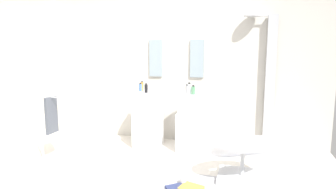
% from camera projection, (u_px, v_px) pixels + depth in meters
% --- Properties ---
extents(ground_plane, '(4.80, 3.60, 0.04)m').
position_uv_depth(ground_plane, '(144.00, 181.00, 3.38)').
color(ground_plane, silver).
extents(rear_partition, '(4.80, 0.10, 2.60)m').
position_uv_depth(rear_partition, '(177.00, 64.00, 4.75)').
color(rear_partition, beige).
rests_on(rear_partition, ground_plane).
extents(pedestal_sink_left, '(0.43, 0.43, 0.99)m').
position_uv_depth(pedestal_sink_left, '(148.00, 118.00, 4.50)').
color(pedestal_sink_left, white).
rests_on(pedestal_sink_left, ground_plane).
extents(pedestal_sink_right, '(0.43, 0.43, 0.99)m').
position_uv_depth(pedestal_sink_right, '(191.00, 121.00, 4.32)').
color(pedestal_sink_right, white).
rests_on(pedestal_sink_right, ground_plane).
extents(vanity_mirror_left, '(0.22, 0.03, 0.61)m').
position_uv_depth(vanity_mirror_left, '(156.00, 58.00, 4.77)').
color(vanity_mirror_left, '#8C9EA8').
extents(vanity_mirror_right, '(0.22, 0.03, 0.61)m').
position_uv_depth(vanity_mirror_right, '(197.00, 59.00, 4.58)').
color(vanity_mirror_right, '#8C9EA8').
extents(shower_column, '(0.49, 0.24, 2.05)m').
position_uv_depth(shower_column, '(269.00, 80.00, 4.28)').
color(shower_column, '#B7BABF').
rests_on(shower_column, ground_plane).
extents(lounge_chair, '(1.04, 1.04, 0.65)m').
position_uv_depth(lounge_chair, '(243.00, 151.00, 3.32)').
color(lounge_chair, '#B7BABF').
rests_on(lounge_chair, ground_plane).
extents(towel_rack, '(0.37, 0.22, 0.95)m').
position_uv_depth(towel_rack, '(50.00, 117.00, 3.87)').
color(towel_rack, '#B7BABF').
rests_on(towel_rack, ground_plane).
extents(area_rug, '(1.28, 0.76, 0.01)m').
position_uv_depth(area_rug, '(194.00, 189.00, 3.13)').
color(area_rug, '#B2B2B7').
rests_on(area_rug, ground_plane).
extents(magazine_navy, '(0.33, 0.31, 0.03)m').
position_uv_depth(magazine_navy, '(180.00, 188.00, 3.12)').
color(magazine_navy, navy).
rests_on(magazine_navy, area_rug).
extents(magazine_ochre, '(0.28, 0.26, 0.03)m').
position_uv_depth(magazine_ochre, '(191.00, 188.00, 3.09)').
color(magazine_ochre, gold).
rests_on(magazine_ochre, area_rug).
extents(coffee_mug, '(0.08, 0.08, 0.08)m').
position_uv_depth(coffee_mug, '(183.00, 181.00, 3.22)').
color(coffee_mug, white).
rests_on(coffee_mug, area_rug).
extents(soap_bottle_blue, '(0.05, 0.05, 0.13)m').
position_uv_depth(soap_bottle_blue, '(140.00, 87.00, 4.43)').
color(soap_bottle_blue, '#4C72B7').
rests_on(soap_bottle_blue, pedestal_sink_left).
extents(soap_bottle_grey, '(0.04, 0.04, 0.14)m').
position_uv_depth(soap_bottle_grey, '(187.00, 90.00, 4.12)').
color(soap_bottle_grey, '#99999E').
rests_on(soap_bottle_grey, pedestal_sink_right).
extents(soap_bottle_black, '(0.05, 0.05, 0.14)m').
position_uv_depth(soap_bottle_black, '(146.00, 88.00, 4.27)').
color(soap_bottle_black, black).
rests_on(soap_bottle_black, pedestal_sink_left).
extents(soap_bottle_clear, '(0.06, 0.06, 0.17)m').
position_uv_depth(soap_bottle_clear, '(189.00, 89.00, 4.14)').
color(soap_bottle_clear, silver).
rests_on(soap_bottle_clear, pedestal_sink_right).
extents(soap_bottle_amber, '(0.04, 0.04, 0.16)m').
position_uv_depth(soap_bottle_amber, '(142.00, 86.00, 4.48)').
color(soap_bottle_amber, '#C68C38').
rests_on(soap_bottle_amber, pedestal_sink_left).
extents(soap_bottle_green, '(0.05, 0.05, 0.14)m').
position_uv_depth(soap_bottle_green, '(193.00, 90.00, 4.10)').
color(soap_bottle_green, '#59996B').
rests_on(soap_bottle_green, pedestal_sink_right).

